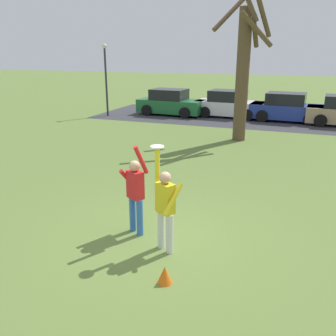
{
  "coord_description": "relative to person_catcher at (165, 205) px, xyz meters",
  "views": [
    {
      "loc": [
        2.55,
        -6.35,
        3.78
      ],
      "look_at": [
        -0.14,
        0.89,
        1.29
      ],
      "focal_mm": 38.47,
      "sensor_mm": 36.0,
      "label": 1
    }
  ],
  "objects": [
    {
      "name": "bare_tree_tall",
      "position": [
        -0.24,
        10.01,
        2.25
      ],
      "size": [
        2.57,
        2.57,
        7.06
      ],
      "color": "brown",
      "rests_on": "ground_plane"
    },
    {
      "name": "person_defender",
      "position": [
        -0.85,
        0.46,
        -0.0
      ],
      "size": [
        0.65,
        0.61,
        2.04
      ],
      "rotation": [
        0.0,
        0.0,
        5.79
      ],
      "color": "#3366B7",
      "rests_on": "ground_plane"
    },
    {
      "name": "ground_plane",
      "position": [
        -0.29,
        0.41,
        -0.98
      ],
      "size": [
        120.0,
        120.0,
        0.0
      ],
      "primitive_type": "plane",
      "color": "olive"
    },
    {
      "name": "parked_car_white",
      "position": [
        -1.9,
        15.96,
        -0.25
      ],
      "size": [
        4.2,
        2.24,
        1.59
      ],
      "rotation": [
        0.0,
        0.0,
        -0.06
      ],
      "color": "white",
      "rests_on": "ground_plane"
    },
    {
      "name": "parked_car_green",
      "position": [
        -5.5,
        15.45,
        -0.25
      ],
      "size": [
        4.2,
        2.24,
        1.59
      ],
      "rotation": [
        0.0,
        0.0,
        -0.06
      ],
      "color": "#1E6633",
      "rests_on": "ground_plane"
    },
    {
      "name": "person_catcher",
      "position": [
        0.0,
        0.0,
        0.0
      ],
      "size": [
        0.58,
        0.52,
        2.08
      ],
      "rotation": [
        0.0,
        0.0,
        2.65
      ],
      "color": "silver",
      "rests_on": "ground_plane"
    },
    {
      "name": "field_cone_orange",
      "position": [
        0.37,
        -1.01,
        -0.82
      ],
      "size": [
        0.26,
        0.26,
        0.32
      ],
      "primitive_type": "cone",
      "color": "orange",
      "rests_on": "ground_plane"
    },
    {
      "name": "frisbee_disc",
      "position": [
        -0.2,
        0.11,
        1.11
      ],
      "size": [
        0.26,
        0.26,
        0.02
      ],
      "primitive_type": "cylinder",
      "color": "white",
      "rests_on": "person_catcher"
    },
    {
      "name": "parking_strip",
      "position": [
        1.32,
        15.67,
        -0.98
      ],
      "size": [
        22.33,
        6.4,
        0.01
      ],
      "primitive_type": "cube",
      "color": "#38383D",
      "rests_on": "ground_plane"
    },
    {
      "name": "lamppost_by_lot",
      "position": [
        -9.02,
        13.67,
        1.6
      ],
      "size": [
        0.28,
        0.28,
        4.26
      ],
      "color": "#2D2D33",
      "rests_on": "ground_plane"
    },
    {
      "name": "parked_car_blue",
      "position": [
        1.48,
        15.71,
        -0.25
      ],
      "size": [
        4.2,
        2.24,
        1.59
      ],
      "rotation": [
        0.0,
        0.0,
        -0.06
      ],
      "color": "#233893",
      "rests_on": "ground_plane"
    }
  ]
}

